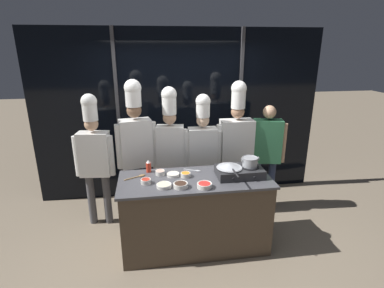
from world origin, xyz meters
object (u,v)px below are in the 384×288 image
(prep_bowl_carrots, at_px, (186,174))
(chef_apprentice, at_px, (236,141))
(prep_bowl_garlic, at_px, (173,174))
(serving_spoon_slotted, at_px, (195,171))
(prep_bowl_bell_pepper, at_px, (204,185))
(chef_pastry, at_px, (203,148))
(squeeze_bottle_chili, at_px, (149,166))
(frying_pan, at_px, (229,166))
(portable_stove, at_px, (239,172))
(chef_head, at_px, (94,153))
(prep_bowl_soy_glaze, at_px, (181,185))
(prep_bowl_noodles, at_px, (164,185))
(serving_spoon_solid, at_px, (139,176))
(chef_sous, at_px, (136,141))
(stock_pot, at_px, (250,162))
(prep_bowl_shrimp, at_px, (160,172))
(prep_bowl_chili_flakes, at_px, (146,181))
(chef_line, at_px, (170,144))
(person_guest, at_px, (267,148))

(prep_bowl_carrots, relative_size, chef_apprentice, 0.06)
(prep_bowl_garlic, relative_size, serving_spoon_slotted, 0.72)
(prep_bowl_bell_pepper, distance_m, chef_pastry, 1.00)
(squeeze_bottle_chili, bearing_deg, frying_pan, -17.07)
(frying_pan, xyz_separation_m, prep_bowl_carrots, (-0.52, 0.08, -0.11))
(portable_stove, distance_m, chef_head, 1.93)
(chef_head, bearing_deg, chef_apprentice, -171.31)
(prep_bowl_soy_glaze, bearing_deg, prep_bowl_noodles, 169.19)
(frying_pan, height_order, serving_spoon_solid, frying_pan)
(chef_sous, distance_m, chef_apprentice, 1.43)
(stock_pot, xyz_separation_m, squeeze_bottle_chili, (-1.21, 0.29, -0.11))
(prep_bowl_shrimp, xyz_separation_m, chef_apprentice, (1.14, 0.61, 0.14))
(chef_apprentice, bearing_deg, prep_bowl_chili_flakes, 32.26)
(prep_bowl_chili_flakes, xyz_separation_m, serving_spoon_slotted, (0.62, 0.27, -0.02))
(portable_stove, height_order, chef_sous, chef_sous)
(stock_pot, bearing_deg, serving_spoon_slotted, 160.36)
(prep_bowl_soy_glaze, xyz_separation_m, prep_bowl_bell_pepper, (0.26, -0.05, 0.00))
(chef_line, bearing_deg, chef_sous, 8.18)
(serving_spoon_slotted, bearing_deg, chef_line, 116.21)
(person_guest, bearing_deg, chef_line, 10.87)
(serving_spoon_solid, xyz_separation_m, chef_head, (-0.59, 0.56, 0.13))
(prep_bowl_carrots, bearing_deg, serving_spoon_slotted, 46.09)
(portable_stove, height_order, chef_apprentice, chef_apprentice)
(chef_pastry, bearing_deg, stock_pot, 123.17)
(portable_stove, distance_m, prep_bowl_bell_pepper, 0.53)
(chef_line, bearing_deg, prep_bowl_bell_pepper, 114.36)
(prep_bowl_chili_flakes, distance_m, chef_head, 1.02)
(frying_pan, xyz_separation_m, prep_bowl_chili_flakes, (-0.99, -0.04, -0.11))
(stock_pot, distance_m, prep_bowl_bell_pepper, 0.66)
(person_guest, bearing_deg, prep_bowl_noodles, 41.74)
(prep_bowl_chili_flakes, relative_size, chef_head, 0.06)
(frying_pan, xyz_separation_m, chef_sous, (-1.11, 0.77, 0.11))
(prep_bowl_noodles, height_order, person_guest, person_guest)
(prep_bowl_shrimp, xyz_separation_m, prep_bowl_soy_glaze, (0.21, -0.38, -0.00))
(prep_bowl_shrimp, bearing_deg, prep_bowl_bell_pepper, -42.18)
(stock_pot, bearing_deg, prep_bowl_bell_pepper, -157.93)
(squeeze_bottle_chili, relative_size, prep_bowl_chili_flakes, 1.32)
(portable_stove, relative_size, serving_spoon_solid, 2.16)
(chef_sous, distance_m, chef_line, 0.47)
(chef_sous, bearing_deg, chef_apprentice, 170.93)
(prep_bowl_soy_glaze, xyz_separation_m, chef_head, (-1.05, 0.92, 0.11))
(serving_spoon_slotted, bearing_deg, prep_bowl_shrimp, -174.44)
(chef_head, distance_m, chef_sous, 0.57)
(prep_bowl_carrots, xyz_separation_m, chef_head, (-1.15, 0.65, 0.11))
(prep_bowl_soy_glaze, bearing_deg, portable_stove, 15.06)
(serving_spoon_solid, height_order, person_guest, person_guest)
(portable_stove, distance_m, person_guest, 1.00)
(prep_bowl_soy_glaze, relative_size, prep_bowl_noodles, 0.97)
(chef_pastry, bearing_deg, serving_spoon_solid, 35.51)
(chef_sous, bearing_deg, squeeze_bottle_chili, 97.86)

